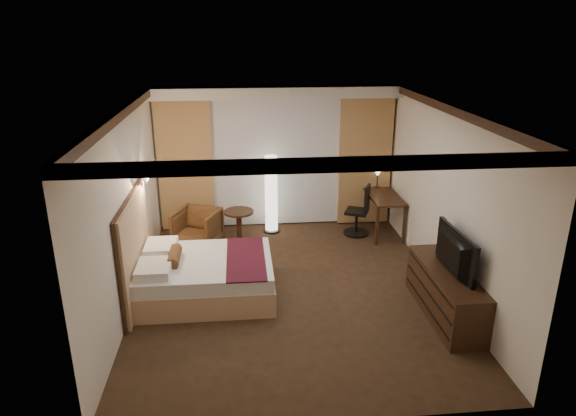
{
  "coord_description": "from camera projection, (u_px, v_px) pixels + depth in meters",
  "views": [
    {
      "loc": [
        -0.7,
        -6.78,
        3.74
      ],
      "look_at": [
        0.0,
        0.4,
        1.15
      ],
      "focal_mm": 32.0,
      "sensor_mm": 36.0,
      "label": 1
    }
  ],
  "objects": [
    {
      "name": "bed",
      "position": [
        207.0,
        277.0,
        7.44
      ],
      "size": [
        1.92,
        1.5,
        0.56
      ],
      "primitive_type": null,
      "color": "white",
      "rests_on": "floor"
    },
    {
      "name": "ceiling",
      "position": [
        291.0,
        108.0,
        6.76
      ],
      "size": [
        4.5,
        5.5,
        0.01
      ],
      "primitive_type": "cube",
      "color": "white",
      "rests_on": "back_wall"
    },
    {
      "name": "headboard",
      "position": [
        135.0,
        250.0,
        7.19
      ],
      "size": [
        0.12,
        1.8,
        1.5
      ],
      "primitive_type": null,
      "color": "tan",
      "rests_on": "floor"
    },
    {
      "name": "television",
      "position": [
        448.0,
        249.0,
        6.67
      ],
      "size": [
        0.66,
        1.11,
        0.14
      ],
      "primitive_type": "imported",
      "rotation": [
        0.0,
        0.0,
        1.6
      ],
      "color": "black",
      "rests_on": "dresser"
    },
    {
      "name": "wall_sconce",
      "position": [
        146.0,
        176.0,
        7.61
      ],
      "size": [
        0.24,
        0.24,
        0.24
      ],
      "primitive_type": null,
      "color": "white",
      "rests_on": "left_wall"
    },
    {
      "name": "left_wall",
      "position": [
        127.0,
        209.0,
        7.01
      ],
      "size": [
        0.02,
        5.5,
        2.7
      ],
      "primitive_type": "cube",
      "color": "white",
      "rests_on": "floor"
    },
    {
      "name": "armchair",
      "position": [
        197.0,
        226.0,
        9.07
      ],
      "size": [
        0.91,
        0.89,
        0.74
      ],
      "primitive_type": "imported",
      "rotation": [
        0.0,
        0.0,
        -0.38
      ],
      "color": "#4E2C17",
      "rests_on": "floor"
    },
    {
      "name": "office_chair",
      "position": [
        357.0,
        210.0,
        9.54
      ],
      "size": [
        0.62,
        0.62,
        0.97
      ],
      "primitive_type": null,
      "rotation": [
        0.0,
        0.0,
        -0.42
      ],
      "color": "black",
      "rests_on": "floor"
    },
    {
      "name": "soffit",
      "position": [
        277.0,
        92.0,
        9.14
      ],
      "size": [
        4.5,
        0.5,
        0.2
      ],
      "primitive_type": "cube",
      "color": "white",
      "rests_on": "ceiling"
    },
    {
      "name": "curtain_sheer",
      "position": [
        276.0,
        163.0,
        9.75
      ],
      "size": [
        2.48,
        0.04,
        2.45
      ],
      "primitive_type": "cube",
      "color": "silver",
      "rests_on": "back_wall"
    },
    {
      "name": "desk",
      "position": [
        382.0,
        213.0,
        9.67
      ],
      "size": [
        0.55,
        1.24,
        0.75
      ],
      "primitive_type": null,
      "color": "black",
      "rests_on": "floor"
    },
    {
      "name": "desk_lamp",
      "position": [
        377.0,
        179.0,
        9.92
      ],
      "size": [
        0.18,
        0.18,
        0.34
      ],
      "primitive_type": null,
      "color": "#FFD899",
      "rests_on": "desk"
    },
    {
      "name": "floor_lamp",
      "position": [
        271.0,
        194.0,
        9.57
      ],
      "size": [
        0.31,
        0.31,
        1.49
      ],
      "primitive_type": null,
      "color": "white",
      "rests_on": "floor"
    },
    {
      "name": "side_table",
      "position": [
        239.0,
        226.0,
        9.28
      ],
      "size": [
        0.53,
        0.53,
        0.59
      ],
      "primitive_type": null,
      "color": "black",
      "rests_on": "floor"
    },
    {
      "name": "crown_molding",
      "position": [
        291.0,
        112.0,
        6.78
      ],
      "size": [
        4.5,
        5.5,
        0.12
      ],
      "primitive_type": null,
      "color": "black",
      "rests_on": "ceiling"
    },
    {
      "name": "curtain_right_drape",
      "position": [
        365.0,
        162.0,
        9.85
      ],
      "size": [
        1.0,
        0.14,
        2.45
      ],
      "primitive_type": "cube",
      "color": "tan",
      "rests_on": "back_wall"
    },
    {
      "name": "curtain_left_drape",
      "position": [
        186.0,
        166.0,
        9.54
      ],
      "size": [
        1.0,
        0.14,
        2.45
      ],
      "primitive_type": "cube",
      "color": "tan",
      "rests_on": "back_wall"
    },
    {
      "name": "floor",
      "position": [
        291.0,
        289.0,
        7.68
      ],
      "size": [
        4.5,
        5.5,
        0.01
      ],
      "primitive_type": "cube",
      "color": "#302112",
      "rests_on": "ground"
    },
    {
      "name": "back_wall",
      "position": [
        276.0,
        157.0,
        9.8
      ],
      "size": [
        4.5,
        0.02,
        2.7
      ],
      "primitive_type": "cube",
      "color": "white",
      "rests_on": "floor"
    },
    {
      "name": "right_wall",
      "position": [
        445.0,
        199.0,
        7.43
      ],
      "size": [
        0.02,
        5.5,
        2.7
      ],
      "primitive_type": "cube",
      "color": "white",
      "rests_on": "floor"
    },
    {
      "name": "dresser",
      "position": [
        445.0,
        293.0,
        6.89
      ],
      "size": [
        0.5,
        1.72,
        0.67
      ],
      "primitive_type": null,
      "color": "black",
      "rests_on": "floor"
    }
  ]
}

